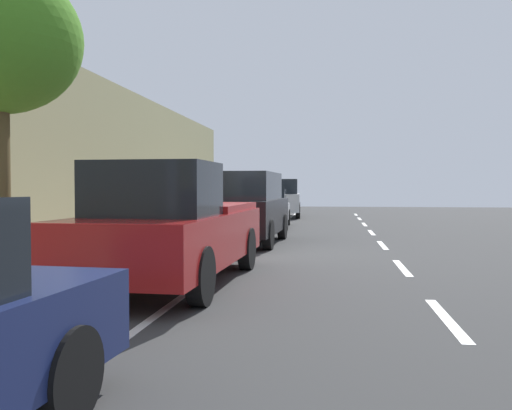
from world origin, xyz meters
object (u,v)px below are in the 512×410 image
parked_sedan_white_second (266,208)px  parked_suv_black_mid (245,207)px  bicycle_at_curb (205,235)px  parked_suv_silver_nearest (282,198)px  parked_pickup_red_far (172,229)px  pedestrian_on_phone (172,201)px  cyclist_with_backpack (201,210)px

parked_sedan_white_second → parked_suv_black_mid: parked_suv_black_mid is taller
bicycle_at_curb → parked_suv_silver_nearest: bearing=-91.8°
parked_suv_black_mid → parked_pickup_red_far: parked_suv_black_mid is taller
parked_suv_silver_nearest → parked_suv_black_mid: size_ratio=1.01×
parked_pickup_red_far → bicycle_at_curb: bearing=-83.2°
parked_sedan_white_second → pedestrian_on_phone: pedestrian_on_phone is taller
parked_suv_silver_nearest → parked_sedan_white_second: (-0.06, 7.55, -0.27)m
parked_suv_silver_nearest → parked_suv_black_mid: same height
parked_suv_silver_nearest → pedestrian_on_phone: size_ratio=2.86×
parked_suv_silver_nearest → bicycle_at_curb: (0.50, 15.48, -0.64)m
parked_suv_silver_nearest → parked_suv_black_mid: (-0.23, 13.73, 0.00)m
cyclist_with_backpack → parked_suv_black_mid: bearing=-125.4°
parked_suv_black_mid → pedestrian_on_phone: parked_suv_black_mid is taller
parked_suv_silver_nearest → pedestrian_on_phone: 9.65m
parked_suv_black_mid → bicycle_at_curb: bearing=67.5°
bicycle_at_curb → parked_pickup_red_far: bearing=96.8°
parked_sedan_white_second → parked_pickup_red_far: size_ratio=0.84×
parked_pickup_red_far → cyclist_with_backpack: bearing=-81.4°
parked_sedan_white_second → parked_suv_black_mid: size_ratio=0.94×
parked_pickup_red_far → cyclist_with_backpack: (0.79, -5.22, 0.09)m
parked_sedan_white_second → bicycle_at_curb: bearing=86.0°
parked_sedan_white_second → parked_pickup_red_far: (-0.01, 12.72, 0.15)m
parked_pickup_red_far → cyclist_with_backpack: size_ratio=3.27×
parked_suv_black_mid → parked_pickup_red_far: bearing=88.6°
bicycle_at_curb → cyclist_with_backpack: (0.22, -0.43, 0.61)m
parked_suv_silver_nearest → bicycle_at_curb: size_ratio=3.20×
parked_pickup_red_far → bicycle_at_curb: 4.85m
parked_suv_silver_nearest → parked_suv_black_mid: bearing=91.0°
parked_pickup_red_far → parked_suv_black_mid: bearing=-91.4°
cyclist_with_backpack → pedestrian_on_phone: bearing=-66.9°
cyclist_with_backpack → parked_pickup_red_far: bearing=98.6°
bicycle_at_curb → pedestrian_on_phone: bearing=-66.6°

